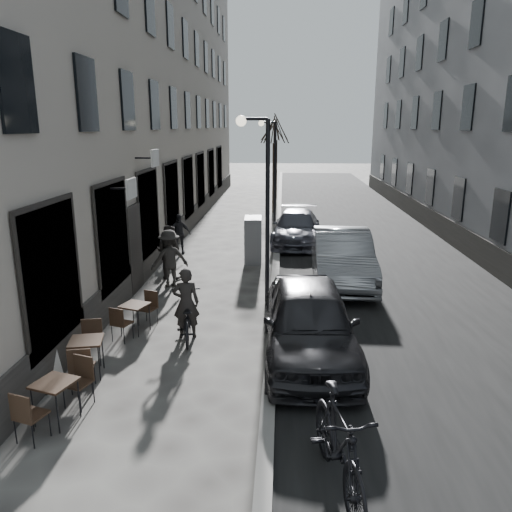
# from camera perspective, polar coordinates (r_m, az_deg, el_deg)

# --- Properties ---
(ground) EXTENTS (120.00, 120.00, 0.00)m
(ground) POSITION_cam_1_polar(r_m,az_deg,el_deg) (8.81, -0.08, -18.56)
(ground) COLOR #393634
(ground) RESTS_ON ground
(road) EXTENTS (7.30, 60.00, 0.00)m
(road) POSITION_cam_1_polar(r_m,az_deg,el_deg) (24.10, 11.25, 2.83)
(road) COLOR black
(road) RESTS_ON ground
(kerb) EXTENTS (0.25, 60.00, 0.12)m
(kerb) POSITION_cam_1_polar(r_m,az_deg,el_deg) (23.84, 2.53, 3.11)
(kerb) COLOR slate
(kerb) RESTS_ON ground
(building_left) EXTENTS (4.00, 35.00, 16.00)m
(building_left) POSITION_cam_1_polar(r_m,az_deg,el_deg) (24.91, -12.76, 21.64)
(building_left) COLOR #AAA08E
(building_left) RESTS_ON ground
(building_right) EXTENTS (4.00, 35.00, 16.00)m
(building_right) POSITION_cam_1_polar(r_m,az_deg,el_deg) (25.73, 25.45, 20.42)
(building_right) COLOR gray
(building_right) RESTS_ON ground
(streetlamp_near) EXTENTS (0.90, 0.28, 5.09)m
(streetlamp_near) POSITION_cam_1_polar(r_m,az_deg,el_deg) (13.48, 0.60, 7.55)
(streetlamp_near) COLOR black
(streetlamp_near) RESTS_ON ground
(streetlamp_far) EXTENTS (0.90, 0.28, 5.09)m
(streetlamp_far) POSITION_cam_1_polar(r_m,az_deg,el_deg) (25.42, 1.80, 10.89)
(streetlamp_far) COLOR black
(streetlamp_far) RESTS_ON ground
(tree_near) EXTENTS (2.40, 2.40, 5.70)m
(tree_near) POSITION_cam_1_polar(r_m,az_deg,el_deg) (28.36, 2.13, 14.32)
(tree_near) COLOR black
(tree_near) RESTS_ON ground
(tree_far) EXTENTS (2.40, 2.40, 5.70)m
(tree_far) POSITION_cam_1_polar(r_m,az_deg,el_deg) (34.36, 2.31, 14.38)
(tree_far) COLOR black
(tree_far) RESTS_ON ground
(bistro_set_a) EXTENTS (0.84, 1.54, 0.88)m
(bistro_set_a) POSITION_cam_1_polar(r_m,az_deg,el_deg) (9.23, -21.91, -14.78)
(bistro_set_a) COLOR black
(bistro_set_a) RESTS_ON ground
(bistro_set_b) EXTENTS (0.74, 1.59, 0.91)m
(bistro_set_b) POSITION_cam_1_polar(r_m,az_deg,el_deg) (10.57, -18.75, -10.54)
(bistro_set_b) COLOR black
(bistro_set_b) RESTS_ON ground
(bistro_set_c) EXTENTS (0.84, 1.46, 0.84)m
(bistro_set_c) POSITION_cam_1_polar(r_m,az_deg,el_deg) (12.37, -13.64, -6.60)
(bistro_set_c) COLOR black
(bistro_set_c) RESTS_ON ground
(sign_board) EXTENTS (0.54, 0.68, 1.07)m
(sign_board) POSITION_cam_1_polar(r_m,az_deg,el_deg) (10.44, -22.80, -11.48)
(sign_board) COLOR black
(sign_board) RESTS_ON ground
(utility_cabinet) EXTENTS (0.64, 1.12, 1.65)m
(utility_cabinet) POSITION_cam_1_polar(r_m,az_deg,el_deg) (18.06, -0.33, 1.86)
(utility_cabinet) COLOR slate
(utility_cabinet) RESTS_ON ground
(bicycle) EXTENTS (1.02, 2.05, 1.03)m
(bicycle) POSITION_cam_1_polar(r_m,az_deg,el_deg) (11.85, -7.94, -6.83)
(bicycle) COLOR black
(bicycle) RESTS_ON ground
(cyclist_rider) EXTENTS (0.68, 0.51, 1.69)m
(cyclist_rider) POSITION_cam_1_polar(r_m,az_deg,el_deg) (11.73, -7.99, -5.34)
(cyclist_rider) COLOR black
(cyclist_rider) RESTS_ON ground
(pedestrian_near) EXTENTS (1.00, 0.87, 1.76)m
(pedestrian_near) POSITION_cam_1_polar(r_m,az_deg,el_deg) (16.35, -9.95, 0.46)
(pedestrian_near) COLOR black
(pedestrian_near) RESTS_ON ground
(pedestrian_mid) EXTENTS (1.32, 1.07, 1.78)m
(pedestrian_mid) POSITION_cam_1_polar(r_m,az_deg,el_deg) (15.51, -9.85, -0.27)
(pedestrian_mid) COLOR black
(pedestrian_mid) RESTS_ON ground
(pedestrian_far) EXTENTS (0.97, 0.65, 1.53)m
(pedestrian_far) POSITION_cam_1_polar(r_m,az_deg,el_deg) (19.58, -8.81, 2.51)
(pedestrian_far) COLOR black
(pedestrian_far) RESTS_ON ground
(car_near) EXTENTS (2.08, 4.83, 1.63)m
(car_near) POSITION_cam_1_polar(r_m,az_deg,el_deg) (10.70, 6.08, -7.45)
(car_near) COLOR black
(car_near) RESTS_ON ground
(car_mid) EXTENTS (1.85, 5.05, 1.65)m
(car_mid) POSITION_cam_1_polar(r_m,az_deg,el_deg) (15.93, 9.81, -0.11)
(car_mid) COLOR gray
(car_mid) RESTS_ON ground
(car_far) EXTENTS (2.25, 4.83, 1.36)m
(car_far) POSITION_cam_1_polar(r_m,az_deg,el_deg) (21.08, 4.64, 3.27)
(car_far) COLOR #3D3F49
(car_far) RESTS_ON ground
(moped) EXTENTS (1.07, 2.40, 1.39)m
(moped) POSITION_cam_1_polar(r_m,az_deg,el_deg) (7.21, 9.42, -20.50)
(moped) COLOR black
(moped) RESTS_ON ground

